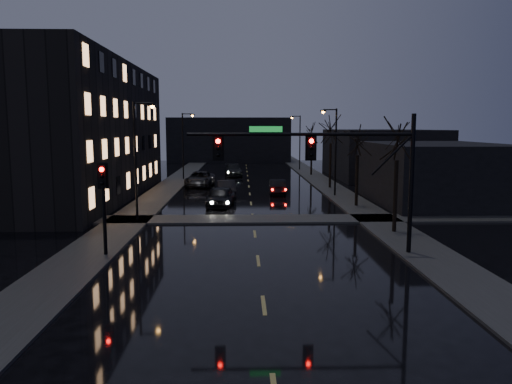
{
  "coord_description": "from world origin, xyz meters",
  "views": [
    {
      "loc": [
        -0.78,
        -15.21,
        6.36
      ],
      "look_at": [
        -0.08,
        8.92,
        3.2
      ],
      "focal_mm": 35.0,
      "sensor_mm": 36.0,
      "label": 1
    }
  ],
  "objects": [
    {
      "name": "ground",
      "position": [
        0.0,
        0.0,
        0.0
      ],
      "size": [
        160.0,
        160.0,
        0.0
      ],
      "primitive_type": "plane",
      "color": "black",
      "rests_on": "ground"
    },
    {
      "name": "tree_far",
      "position": [
        8.4,
        50.0,
        6.06
      ],
      "size": [
        3.43,
        3.43,
        7.88
      ],
      "color": "black",
      "rests_on": "ground"
    },
    {
      "name": "streetlight_r_far",
      "position": [
        7.58,
        58.0,
        4.77
      ],
      "size": [
        1.53,
        0.28,
        8.0
      ],
      "color": "black",
      "rests_on": "ground"
    },
    {
      "name": "oncoming_car_c",
      "position": [
        -5.22,
        38.0,
        0.82
      ],
      "size": [
        3.07,
        6.03,
        1.63
      ],
      "primitive_type": "imported",
      "rotation": [
        0.0,
        0.0,
        -0.06
      ],
      "color": "black",
      "rests_on": "ground"
    },
    {
      "name": "oncoming_car_b",
      "position": [
        -2.17,
        29.9,
        0.75
      ],
      "size": [
        1.9,
        4.66,
        1.5
      ],
      "primitive_type": "imported",
      "rotation": [
        0.0,
        0.0,
        0.07
      ],
      "color": "black",
      "rests_on": "ground"
    },
    {
      "name": "oncoming_car_a",
      "position": [
        -2.45,
        24.48,
        0.79
      ],
      "size": [
        2.45,
        4.86,
        1.59
      ],
      "primitive_type": "imported",
      "rotation": [
        0.0,
        0.0,
        -0.13
      ],
      "color": "black",
      "rests_on": "ground"
    },
    {
      "name": "streetlight_r_mid",
      "position": [
        7.58,
        30.0,
        4.77
      ],
      "size": [
        1.53,
        0.28,
        8.0
      ],
      "color": "black",
      "rests_on": "ground"
    },
    {
      "name": "oncoming_car_d",
      "position": [
        -1.82,
        49.5,
        0.75
      ],
      "size": [
        2.62,
        5.38,
        1.51
      ],
      "primitive_type": "imported",
      "rotation": [
        0.0,
        0.0,
        0.1
      ],
      "color": "black",
      "rests_on": "ground"
    },
    {
      "name": "commercial_right_far",
      "position": [
        17.0,
        48.0,
        3.0
      ],
      "size": [
        12.0,
        18.0,
        6.0
      ],
      "primitive_type": "cube",
      "color": "black",
      "rests_on": "ground"
    },
    {
      "name": "commercial_right_near",
      "position": [
        15.5,
        26.0,
        2.5
      ],
      "size": [
        10.0,
        14.0,
        5.0
      ],
      "primitive_type": "cube",
      "color": "black",
      "rests_on": "ground"
    },
    {
      "name": "tree_near",
      "position": [
        8.4,
        14.0,
        6.22
      ],
      "size": [
        3.52,
        3.52,
        8.08
      ],
      "color": "black",
      "rests_on": "ground"
    },
    {
      "name": "sidewalk_left",
      "position": [
        -8.5,
        35.0,
        0.06
      ],
      "size": [
        3.0,
        140.0,
        0.12
      ],
      "primitive_type": "cube",
      "color": "#2D2D2B",
      "rests_on": "ground"
    },
    {
      "name": "sidewalk_right",
      "position": [
        8.5,
        35.0,
        0.06
      ],
      "size": [
        3.0,
        140.0,
        0.12
      ],
      "primitive_type": "cube",
      "color": "#2D2D2B",
      "rests_on": "ground"
    },
    {
      "name": "sidewalk_cross",
      "position": [
        0.0,
        18.5,
        0.06
      ],
      "size": [
        40.0,
        3.0,
        0.12
      ],
      "primitive_type": "cube",
      "color": "#2D2D2B",
      "rests_on": "ground"
    },
    {
      "name": "far_block",
      "position": [
        -3.0,
        78.0,
        4.0
      ],
      "size": [
        22.0,
        10.0,
        8.0
      ],
      "primitive_type": "cube",
      "color": "black",
      "rests_on": "ground"
    },
    {
      "name": "streetlight_l_far",
      "position": [
        -7.58,
        45.0,
        4.77
      ],
      "size": [
        1.53,
        0.28,
        8.0
      ],
      "color": "black",
      "rests_on": "ground"
    },
    {
      "name": "signal_pole_left",
      "position": [
        -7.5,
        8.99,
        3.01
      ],
      "size": [
        0.35,
        0.41,
        4.53
      ],
      "color": "black",
      "rests_on": "ground"
    },
    {
      "name": "streetlight_l_near",
      "position": [
        -7.58,
        18.0,
        4.77
      ],
      "size": [
        1.53,
        0.28,
        8.0
      ],
      "color": "black",
      "rests_on": "ground"
    },
    {
      "name": "tree_mid_a",
      "position": [
        8.4,
        24.0,
        5.83
      ],
      "size": [
        3.3,
        3.3,
        7.58
      ],
      "color": "black",
      "rests_on": "ground"
    },
    {
      "name": "tree_mid_b",
      "position": [
        8.4,
        36.0,
        6.61
      ],
      "size": [
        3.74,
        3.74,
        8.59
      ],
      "color": "black",
      "rests_on": "ground"
    },
    {
      "name": "signal_mast",
      "position": [
        3.85,
        9.0,
        4.87
      ],
      "size": [
        11.11,
        0.41,
        7.0
      ],
      "color": "black",
      "rests_on": "ground"
    },
    {
      "name": "apartment_block",
      "position": [
        -16.5,
        30.0,
        6.0
      ],
      "size": [
        12.0,
        30.0,
        12.0
      ],
      "primitive_type": "cube",
      "color": "black",
      "rests_on": "ground"
    },
    {
      "name": "lead_car",
      "position": [
        2.62,
        31.78,
        0.71
      ],
      "size": [
        1.62,
        4.33,
        1.41
      ],
      "primitive_type": "imported",
      "rotation": [
        0.0,
        0.0,
        3.11
      ],
      "color": "black",
      "rests_on": "ground"
    }
  ]
}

